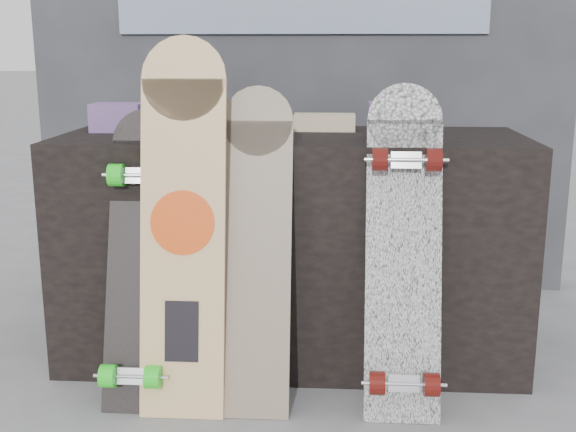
# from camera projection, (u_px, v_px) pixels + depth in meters

# --- Properties ---
(ground) EXTENTS (60.00, 60.00, 0.00)m
(ground) POSITION_uv_depth(u_px,v_px,m) (282.00, 418.00, 2.19)
(ground) COLOR slate
(ground) RESTS_ON ground
(vendor_table) EXTENTS (1.60, 0.60, 0.80)m
(vendor_table) POSITION_uv_depth(u_px,v_px,m) (291.00, 246.00, 2.58)
(vendor_table) COLOR black
(vendor_table) RESTS_ON ground
(booth) EXTENTS (2.40, 0.22, 2.20)m
(booth) POSITION_uv_depth(u_px,v_px,m) (303.00, 45.00, 3.24)
(booth) COLOR #303135
(booth) RESTS_ON ground
(merch_box_purple) EXTENTS (0.18, 0.12, 0.10)m
(merch_box_purple) POSITION_uv_depth(u_px,v_px,m) (118.00, 117.00, 2.58)
(merch_box_purple) COLOR #683F81
(merch_box_purple) RESTS_ON vendor_table
(merch_box_small) EXTENTS (0.14, 0.14, 0.12)m
(merch_box_small) POSITION_uv_depth(u_px,v_px,m) (390.00, 121.00, 2.36)
(merch_box_small) COLOR #683F81
(merch_box_small) RESTS_ON vendor_table
(merch_box_flat) EXTENTS (0.22, 0.10, 0.06)m
(merch_box_flat) POSITION_uv_depth(u_px,v_px,m) (325.00, 122.00, 2.61)
(merch_box_flat) COLOR #D1B78C
(merch_box_flat) RESTS_ON vendor_table
(longboard_geisha) EXTENTS (0.26, 0.24, 1.13)m
(longboard_geisha) POSITION_uv_depth(u_px,v_px,m) (183.00, 217.00, 2.16)
(longboard_geisha) COLOR beige
(longboard_geisha) RESTS_ON ground
(longboard_celtic) EXTENTS (0.22, 0.27, 0.98)m
(longboard_celtic) POSITION_uv_depth(u_px,v_px,m) (256.00, 240.00, 2.20)
(longboard_celtic) COLOR #CAAA8A
(longboard_celtic) RESTS_ON ground
(longboard_cascadia) EXTENTS (0.23, 0.34, 0.99)m
(longboard_cascadia) POSITION_uv_depth(u_px,v_px,m) (404.00, 247.00, 2.16)
(longboard_cascadia) COLOR white
(longboard_cascadia) RESTS_ON ground
(skateboard_dark) EXTENTS (0.21, 0.36, 0.91)m
(skateboard_dark) POSITION_uv_depth(u_px,v_px,m) (140.00, 255.00, 2.24)
(skateboard_dark) COLOR black
(skateboard_dark) RESTS_ON ground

